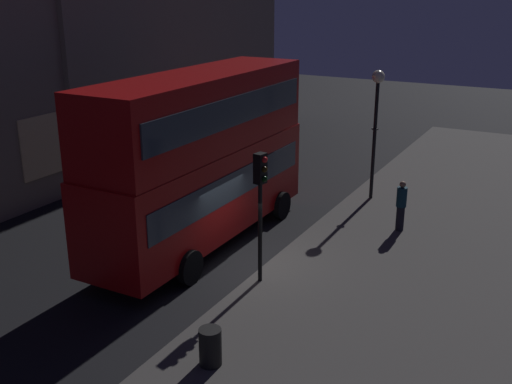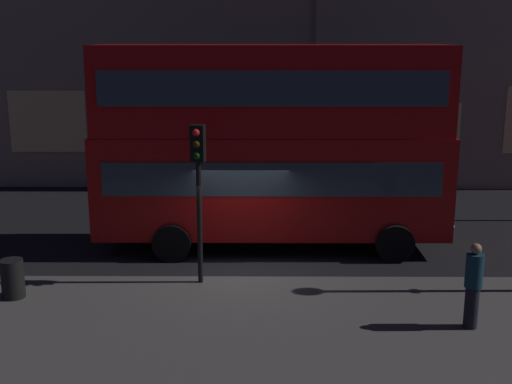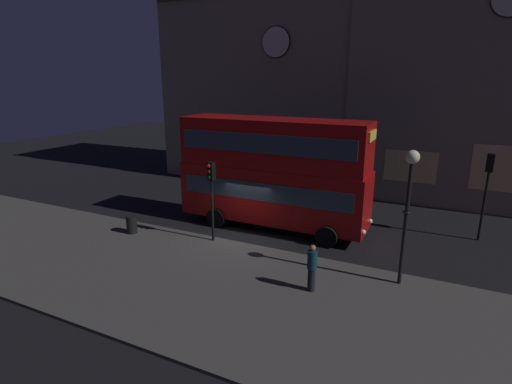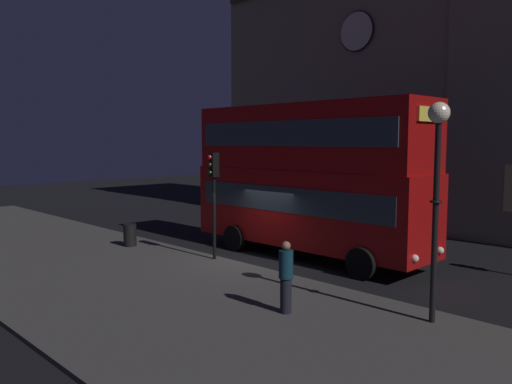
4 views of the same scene
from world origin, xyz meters
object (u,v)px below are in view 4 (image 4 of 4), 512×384
litter_bin (130,235)px  street_lamp (437,164)px  traffic_light_near_kerb (213,183)px  pedestrian (286,276)px  double_decker_bus (308,173)px

litter_bin → street_lamp: bearing=2.1°
traffic_light_near_kerb → street_lamp: street_lamp is taller
street_lamp → pedestrian: size_ratio=2.85×
street_lamp → pedestrian: (-2.82, -1.97, -2.78)m
traffic_light_near_kerb → litter_bin: 4.83m
pedestrian → litter_bin: 9.97m
pedestrian → litter_bin: (-9.85, 1.50, -0.48)m
pedestrian → traffic_light_near_kerb: bearing=90.3°
street_lamp → litter_bin: 13.09m
pedestrian → street_lamp: bearing=-31.6°
traffic_light_near_kerb → litter_bin: (-4.15, -0.94, -2.30)m
double_decker_bus → pedestrian: double_decker_bus is taller
double_decker_bus → pedestrian: size_ratio=5.49×
traffic_light_near_kerb → pedestrian: traffic_light_near_kerb is taller
pedestrian → double_decker_bus: bearing=59.2°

